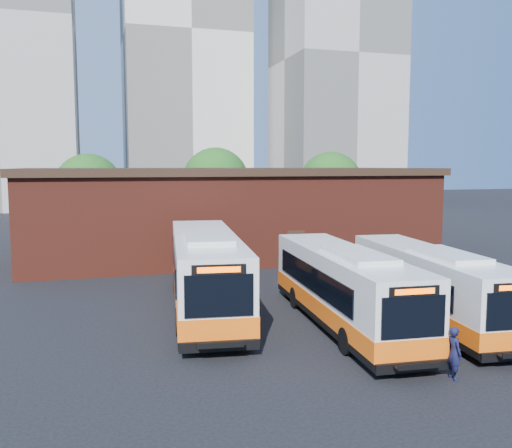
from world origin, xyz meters
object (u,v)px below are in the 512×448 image
object	(u,v)px
bus_mideast	(343,290)
bus_east	(429,287)
bus_midwest	(206,274)
transit_worker	(454,353)

from	to	relation	value
bus_mideast	bus_east	size ratio (longest dim) A/B	1.04
bus_midwest	transit_worker	size ratio (longest dim) A/B	8.28
bus_midwest	bus_mideast	world-z (taller)	bus_midwest
bus_midwest	bus_east	distance (m)	9.80
bus_mideast	bus_east	distance (m)	3.86
transit_worker	bus_midwest	bearing A→B (deg)	32.63
bus_east	transit_worker	distance (m)	6.57
bus_mideast	bus_east	bearing A→B (deg)	0.29
bus_east	transit_worker	size ratio (longest dim) A/B	7.12
bus_mideast	transit_worker	bearing A→B (deg)	-77.75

